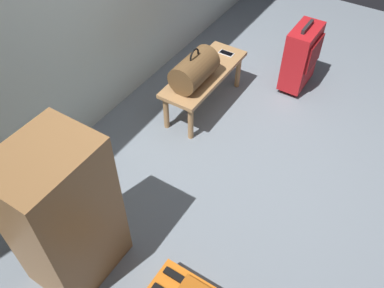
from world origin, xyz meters
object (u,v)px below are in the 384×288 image
at_px(side_cabinet, 64,217).
at_px(duffel_bag_brown, 194,70).
at_px(cell_phone, 226,53).
at_px(bench, 204,77).
at_px(suitcase_upright_red, 301,56).

bearing_deg(side_cabinet, duffel_bag_brown, 5.00).
bearing_deg(cell_phone, bench, 176.24).
relative_size(bench, suitcase_upright_red, 1.45).
relative_size(bench, duffel_bag_brown, 2.27).
height_order(cell_phone, side_cabinet, side_cabinet).
relative_size(bench, cell_phone, 6.94).
xyz_separation_m(duffel_bag_brown, cell_phone, (0.54, -0.02, -0.13)).
xyz_separation_m(cell_phone, suitcase_upright_red, (0.40, -0.61, -0.04)).
bearing_deg(bench, suitcase_upright_red, -39.76).
bearing_deg(side_cabinet, cell_phone, 3.18).
distance_m(bench, cell_phone, 0.37).
height_order(bench, suitcase_upright_red, suitcase_upright_red).
relative_size(duffel_bag_brown, cell_phone, 3.06).
bearing_deg(duffel_bag_brown, bench, -0.00).
bearing_deg(side_cabinet, suitcase_upright_red, -10.48).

